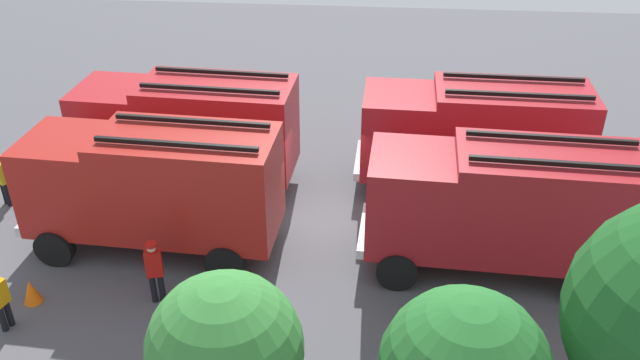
% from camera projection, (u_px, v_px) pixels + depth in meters
% --- Properties ---
extents(ground_plane, '(46.92, 46.92, 0.00)m').
position_uv_depth(ground_plane, '(320.00, 219.00, 20.88)').
color(ground_plane, '#4C4C51').
extents(fire_truck_0, '(7.26, 2.90, 3.88)m').
position_uv_depth(fire_truck_0, '(475.00, 133.00, 21.21)').
color(fire_truck_0, maroon).
rests_on(fire_truck_0, ground).
extents(fire_truck_1, '(7.32, 3.06, 3.88)m').
position_uv_depth(fire_truck_1, '(188.00, 127.00, 21.60)').
color(fire_truck_1, '#A51B1F').
rests_on(fire_truck_1, ground).
extents(fire_truck_2, '(7.30, 3.02, 3.88)m').
position_uv_depth(fire_truck_2, '(503.00, 203.00, 17.64)').
color(fire_truck_2, maroon).
rests_on(fire_truck_2, ground).
extents(fire_truck_3, '(7.32, 3.06, 3.88)m').
position_uv_depth(fire_truck_3, '(154.00, 184.00, 18.52)').
color(fire_truck_3, '#A11D17').
rests_on(fire_truck_3, ground).
extents(firefighter_1, '(0.48, 0.44, 1.77)m').
position_uv_depth(firefighter_1, '(2.00, 177.00, 21.10)').
color(firefighter_1, black).
rests_on(firefighter_1, ground).
extents(firefighter_2, '(0.47, 0.34, 1.84)m').
position_uv_depth(firefighter_2, '(155.00, 269.00, 17.02)').
color(firefighter_2, black).
rests_on(firefighter_2, ground).
extents(firefighter_3, '(0.35, 0.47, 1.65)m').
position_uv_depth(firefighter_3, '(0.00, 299.00, 16.22)').
color(firefighter_3, black).
rests_on(firefighter_3, ground).
extents(tree_2, '(2.85, 2.85, 4.42)m').
position_uv_depth(tree_2, '(225.00, 350.00, 11.93)').
color(tree_2, brown).
rests_on(tree_2, ground).
extents(traffic_cone_0, '(0.48, 0.48, 0.68)m').
position_uv_depth(traffic_cone_0, '(31.00, 291.00, 17.35)').
color(traffic_cone_0, '#F2600C').
rests_on(traffic_cone_0, ground).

